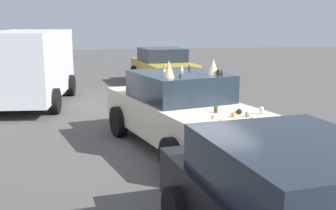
{
  "coord_description": "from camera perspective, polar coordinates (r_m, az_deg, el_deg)",
  "views": [
    {
      "loc": [
        -7.97,
        1.88,
        2.56
      ],
      "look_at": [
        0.0,
        0.3,
        0.9
      ],
      "focal_mm": 44.27,
      "sensor_mm": 36.0,
      "label": 1
    }
  ],
  "objects": [
    {
      "name": "parked_van_far_left",
      "position": [
        13.47,
        -18.8,
        5.4
      ],
      "size": [
        5.03,
        2.76,
        2.25
      ],
      "rotation": [
        0.0,
        0.0,
        -0.12
      ],
      "color": "silver",
      "rests_on": "ground"
    },
    {
      "name": "ground_plane",
      "position": [
        8.58,
        1.98,
        -5.82
      ],
      "size": [
        60.0,
        60.0,
        0.0
      ],
      "primitive_type": "plane",
      "color": "#514F4C"
    },
    {
      "name": "parked_sedan_behind_right",
      "position": [
        16.84,
        -0.72,
        5.35
      ],
      "size": [
        4.21,
        2.35,
        1.47
      ],
      "rotation": [
        0.0,
        0.0,
        3.25
      ],
      "color": "gold",
      "rests_on": "ground"
    },
    {
      "name": "art_car_decorated",
      "position": [
        8.41,
        1.91,
        -0.8
      ],
      "size": [
        4.73,
        2.81,
        1.83
      ],
      "rotation": [
        0.0,
        0.0,
        3.39
      ],
      "color": "beige",
      "rests_on": "ground"
    }
  ]
}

